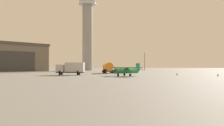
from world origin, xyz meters
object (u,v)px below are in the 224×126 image
at_px(truck_box_silver, 71,68).
at_px(traffic_cone_near_right, 218,74).
at_px(control_tower, 87,25).
at_px(airplane_green, 127,70).
at_px(light_post_west, 145,59).
at_px(traffic_cone_near_left, 177,74).
at_px(truck_flatbed_red, 67,68).
at_px(truck_fuel_tanker_orange, 108,67).

distance_m(truck_box_silver, traffic_cone_near_right, 32.22).
height_order(control_tower, airplane_green, control_tower).
bearing_deg(light_post_west, airplane_green, -99.74).
bearing_deg(traffic_cone_near_left, light_post_west, 93.29).
bearing_deg(traffic_cone_near_left, control_tower, 116.72).
distance_m(control_tower, truck_box_silver, 59.90).
bearing_deg(airplane_green, light_post_west, -135.38).
relative_size(control_tower, light_post_west, 4.92).
distance_m(truck_flatbed_red, traffic_cone_near_left, 47.56).
bearing_deg(truck_flatbed_red, light_post_west, -52.19).
height_order(airplane_green, light_post_west, light_post_west).
xyz_separation_m(airplane_green, truck_flatbed_red, (-21.46, 39.90, 0.01)).
height_order(truck_flatbed_red, truck_box_silver, truck_box_silver).
relative_size(truck_flatbed_red, truck_box_silver, 1.10).
xyz_separation_m(truck_box_silver, traffic_cone_near_left, (24.50, -0.07, -1.29)).
distance_m(control_tower, truck_flatbed_red, 30.39).
relative_size(truck_fuel_tanker_orange, traffic_cone_near_left, 10.87).
relative_size(traffic_cone_near_left, traffic_cone_near_right, 1.01).
distance_m(control_tower, light_post_west, 32.07).
bearing_deg(traffic_cone_near_left, truck_fuel_tanker_orange, 139.95).
xyz_separation_m(control_tower, truck_flatbed_red, (-4.68, -22.45, -19.94)).
relative_size(airplane_green, truck_fuel_tanker_orange, 1.12).
distance_m(truck_box_silver, traffic_cone_near_left, 24.54).
xyz_separation_m(control_tower, airplane_green, (16.78, -62.34, -19.95)).
relative_size(light_post_west, traffic_cone_near_right, 12.26).
relative_size(airplane_green, traffic_cone_near_left, 12.12).
xyz_separation_m(airplane_green, light_post_west, (9.00, 52.46, 3.64)).
relative_size(control_tower, traffic_cone_near_left, 59.75).
distance_m(airplane_green, truck_fuel_tanker_orange, 20.29).
height_order(airplane_green, truck_flatbed_red, airplane_green).
xyz_separation_m(control_tower, truck_box_silver, (3.96, -56.47, -19.58)).
xyz_separation_m(light_post_west, traffic_cone_near_right, (10.00, -51.50, -4.56)).
xyz_separation_m(control_tower, truck_fuel_tanker_orange, (11.93, -42.64, -19.52)).
bearing_deg(airplane_green, traffic_cone_near_left, 170.78).
bearing_deg(light_post_west, traffic_cone_near_right, -79.01).
bearing_deg(truck_box_silver, truck_flatbed_red, -74.96).
bearing_deg(airplane_green, truck_flatbed_red, -97.36).
height_order(airplane_green, truck_box_silver, truck_box_silver).
bearing_deg(truck_box_silver, control_tower, -85.20).
bearing_deg(light_post_west, truck_flatbed_red, -157.58).
height_order(truck_fuel_tanker_orange, light_post_west, light_post_west).
xyz_separation_m(control_tower, traffic_cone_near_left, (28.46, -56.54, -20.87)).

